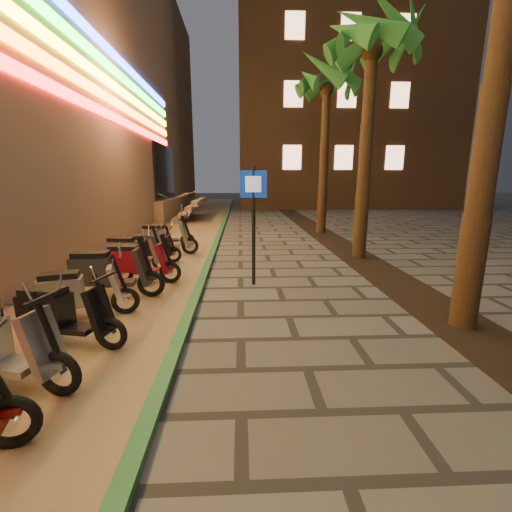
{
  "coord_description": "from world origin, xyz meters",
  "views": [
    {
      "loc": [
        0.01,
        -3.03,
        2.33
      ],
      "look_at": [
        0.24,
        2.01,
        1.2
      ],
      "focal_mm": 24.0,
      "sensor_mm": 36.0,
      "label": 1
    }
  ],
  "objects_px": {
    "scooter_9": "(132,252)",
    "scooter_8": "(136,262)",
    "scooter_5": "(61,314)",
    "scooter_11": "(163,238)",
    "scooter_6": "(77,293)",
    "scooter_7": "(107,272)",
    "pedestrian_sign": "(253,210)",
    "scooter_12": "(164,235)",
    "scooter_10": "(147,247)"
  },
  "relations": [
    {
      "from": "scooter_9",
      "to": "scooter_8",
      "type": "bearing_deg",
      "value": -62.27
    },
    {
      "from": "scooter_5",
      "to": "scooter_11",
      "type": "relative_size",
      "value": 0.91
    },
    {
      "from": "scooter_6",
      "to": "scooter_11",
      "type": "relative_size",
      "value": 0.89
    },
    {
      "from": "scooter_5",
      "to": "scooter_7",
      "type": "height_order",
      "value": "scooter_7"
    },
    {
      "from": "scooter_7",
      "to": "scooter_8",
      "type": "xyz_separation_m",
      "value": [
        0.26,
        1.02,
        -0.05
      ]
    },
    {
      "from": "scooter_9",
      "to": "scooter_6",
      "type": "bearing_deg",
      "value": -82.66
    },
    {
      "from": "pedestrian_sign",
      "to": "scooter_7",
      "type": "relative_size",
      "value": 1.47
    },
    {
      "from": "scooter_12",
      "to": "scooter_5",
      "type": "bearing_deg",
      "value": -106.16
    },
    {
      "from": "scooter_7",
      "to": "scooter_9",
      "type": "bearing_deg",
      "value": 91.1
    },
    {
      "from": "scooter_7",
      "to": "scooter_9",
      "type": "height_order",
      "value": "scooter_7"
    },
    {
      "from": "scooter_5",
      "to": "scooter_10",
      "type": "xyz_separation_m",
      "value": [
        -0.11,
        4.99,
        -0.02
      ]
    },
    {
      "from": "scooter_8",
      "to": "scooter_10",
      "type": "xyz_separation_m",
      "value": [
        -0.26,
        1.95,
        -0.04
      ]
    },
    {
      "from": "scooter_11",
      "to": "scooter_12",
      "type": "xyz_separation_m",
      "value": [
        -0.16,
        0.88,
        -0.04
      ]
    },
    {
      "from": "scooter_11",
      "to": "scooter_12",
      "type": "bearing_deg",
      "value": 100.26
    },
    {
      "from": "pedestrian_sign",
      "to": "scooter_12",
      "type": "distance_m",
      "value": 5.24
    },
    {
      "from": "scooter_7",
      "to": "scooter_8",
      "type": "relative_size",
      "value": 1.09
    },
    {
      "from": "scooter_5",
      "to": "scooter_7",
      "type": "bearing_deg",
      "value": 105.99
    },
    {
      "from": "pedestrian_sign",
      "to": "scooter_10",
      "type": "xyz_separation_m",
      "value": [
        -2.93,
        2.17,
        -1.22
      ]
    },
    {
      "from": "scooter_6",
      "to": "scooter_7",
      "type": "distance_m",
      "value": 1.06
    },
    {
      "from": "scooter_6",
      "to": "scooter_9",
      "type": "distance_m",
      "value": 3.15
    },
    {
      "from": "pedestrian_sign",
      "to": "scooter_7",
      "type": "bearing_deg",
      "value": -158.11
    },
    {
      "from": "scooter_11",
      "to": "pedestrian_sign",
      "type": "bearing_deg",
      "value": -50.48
    },
    {
      "from": "scooter_7",
      "to": "scooter_12",
      "type": "xyz_separation_m",
      "value": [
        0.05,
        5.01,
        -0.05
      ]
    },
    {
      "from": "scooter_7",
      "to": "scooter_10",
      "type": "height_order",
      "value": "scooter_7"
    },
    {
      "from": "scooter_8",
      "to": "scooter_11",
      "type": "distance_m",
      "value": 3.1
    },
    {
      "from": "scooter_6",
      "to": "scooter_12",
      "type": "distance_m",
      "value": 6.07
    },
    {
      "from": "scooter_8",
      "to": "scooter_11",
      "type": "xyz_separation_m",
      "value": [
        -0.05,
        3.1,
        0.04
      ]
    },
    {
      "from": "scooter_11",
      "to": "scooter_10",
      "type": "bearing_deg",
      "value": -99.91
    },
    {
      "from": "scooter_6",
      "to": "scooter_11",
      "type": "height_order",
      "value": "scooter_11"
    },
    {
      "from": "scooter_9",
      "to": "scooter_10",
      "type": "height_order",
      "value": "scooter_9"
    },
    {
      "from": "scooter_7",
      "to": "scooter_12",
      "type": "distance_m",
      "value": 5.01
    },
    {
      "from": "scooter_6",
      "to": "scooter_7",
      "type": "relative_size",
      "value": 0.87
    },
    {
      "from": "scooter_5",
      "to": "scooter_10",
      "type": "bearing_deg",
      "value": 103.91
    },
    {
      "from": "scooter_10",
      "to": "scooter_11",
      "type": "height_order",
      "value": "scooter_11"
    },
    {
      "from": "scooter_6",
      "to": "scooter_11",
      "type": "distance_m",
      "value": 5.19
    },
    {
      "from": "scooter_9",
      "to": "scooter_12",
      "type": "xyz_separation_m",
      "value": [
        0.21,
        2.92,
        -0.0
      ]
    },
    {
      "from": "pedestrian_sign",
      "to": "scooter_11",
      "type": "bearing_deg",
      "value": 135.96
    },
    {
      "from": "pedestrian_sign",
      "to": "scooter_6",
      "type": "distance_m",
      "value": 3.76
    },
    {
      "from": "scooter_7",
      "to": "scooter_11",
      "type": "height_order",
      "value": "scooter_7"
    },
    {
      "from": "pedestrian_sign",
      "to": "scooter_6",
      "type": "bearing_deg",
      "value": -141.95
    },
    {
      "from": "scooter_7",
      "to": "scooter_12",
      "type": "relative_size",
      "value": 1.1
    },
    {
      "from": "pedestrian_sign",
      "to": "scooter_5",
      "type": "distance_m",
      "value": 4.17
    },
    {
      "from": "scooter_5",
      "to": "scooter_9",
      "type": "height_order",
      "value": "scooter_9"
    },
    {
      "from": "scooter_9",
      "to": "scooter_10",
      "type": "relative_size",
      "value": 1.09
    },
    {
      "from": "scooter_8",
      "to": "scooter_6",
      "type": "bearing_deg",
      "value": -98.04
    },
    {
      "from": "scooter_12",
      "to": "pedestrian_sign",
      "type": "bearing_deg",
      "value": -72.22
    },
    {
      "from": "scooter_8",
      "to": "scooter_11",
      "type": "height_order",
      "value": "scooter_11"
    },
    {
      "from": "scooter_11",
      "to": "scooter_12",
      "type": "height_order",
      "value": "scooter_11"
    },
    {
      "from": "scooter_8",
      "to": "scooter_12",
      "type": "relative_size",
      "value": 1.0
    },
    {
      "from": "scooter_12",
      "to": "scooter_7",
      "type": "bearing_deg",
      "value": -107.29
    }
  ]
}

